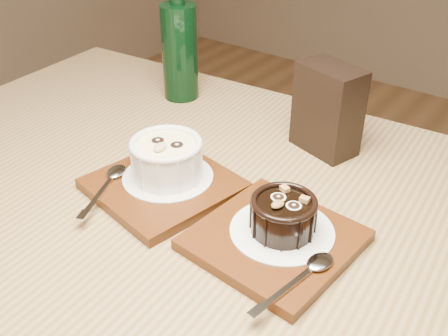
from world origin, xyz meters
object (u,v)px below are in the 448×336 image
object	(u,v)px
ramekin_dark	(283,214)
table	(214,266)
condiment_stand	(328,109)
green_bottle	(180,48)
tray_right	(274,240)
ramekin_white	(167,157)
tray_left	(164,186)

from	to	relation	value
ramekin_dark	table	bearing A→B (deg)	-163.66
condiment_stand	green_bottle	world-z (taller)	green_bottle
tray_right	ramekin_dark	world-z (taller)	ramekin_dark
ramekin_white	tray_right	world-z (taller)	ramekin_white
table	tray_right	distance (m)	0.14
tray_left	condiment_stand	world-z (taller)	condiment_stand
ramekin_dark	green_bottle	xyz separation A→B (m)	(-0.38, 0.25, 0.05)
ramekin_white	condiment_stand	size ratio (longest dim) A/B	0.73
ramekin_dark	condiment_stand	size ratio (longest dim) A/B	0.58
tray_left	ramekin_white	distance (m)	0.04
tray_right	green_bottle	distance (m)	0.47
tray_right	condiment_stand	size ratio (longest dim) A/B	1.29
ramekin_dark	condiment_stand	distance (m)	0.25
ramekin_white	tray_right	size ratio (longest dim) A/B	0.57
table	tray_left	xyz separation A→B (m)	(-0.09, 0.01, 0.10)
ramekin_white	table	bearing A→B (deg)	-23.30
table	condiment_stand	size ratio (longest dim) A/B	8.99
table	tray_right	xyz separation A→B (m)	(0.10, 0.00, 0.10)
green_bottle	tray_left	bearing A→B (deg)	-53.91
tray_left	ramekin_white	bearing A→B (deg)	99.20
table	ramekin_dark	bearing A→B (deg)	7.21
condiment_stand	green_bottle	bearing A→B (deg)	177.32
tray_right	ramekin_dark	xyz separation A→B (m)	(0.00, 0.01, 0.03)
ramekin_dark	condiment_stand	xyz separation A→B (m)	(-0.07, 0.24, 0.03)
ramekin_white	ramekin_dark	distance (m)	0.20
green_bottle	table	bearing A→B (deg)	-43.09
condiment_stand	ramekin_dark	bearing A→B (deg)	-74.46
tray_right	ramekin_dark	size ratio (longest dim) A/B	2.21
tray_left	green_bottle	world-z (taller)	green_bottle
tray_left	green_bottle	size ratio (longest dim) A/B	0.72
tray_right	table	bearing A→B (deg)	-179.81
ramekin_white	green_bottle	size ratio (longest dim) A/B	0.41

